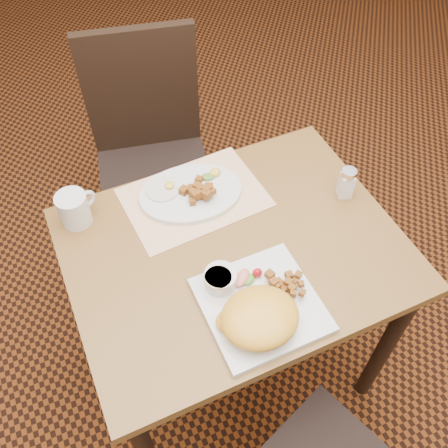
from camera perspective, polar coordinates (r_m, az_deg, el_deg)
ground at (r=2.01m, az=0.88°, el=-15.34°), size 8.00×8.00×0.00m
table at (r=1.45m, az=1.19°, el=-5.17°), size 0.90×0.70×0.75m
chair_far at (r=1.96m, az=-8.37°, el=8.63°), size 0.50×0.51×0.97m
placemat at (r=1.48m, az=-3.42°, el=3.06°), size 0.42×0.30×0.00m
plate_square at (r=1.26m, az=4.20°, el=-9.19°), size 0.28×0.28×0.02m
plate_oval at (r=1.47m, az=-3.80°, el=3.54°), size 0.33×0.27×0.02m
hollandaise_mound at (r=1.19m, az=4.03°, el=-10.66°), size 0.19×0.17×0.07m
ramekin at (r=1.25m, az=-0.41°, el=-6.28°), size 0.08×0.08×0.05m
garnish_sq at (r=1.28m, az=2.65°, el=-6.05°), size 0.09×0.06×0.03m
fried_egg at (r=1.48m, az=-6.91°, el=4.03°), size 0.10×0.10×0.02m
garnish_ov at (r=1.50m, az=-1.37°, el=5.74°), size 0.07×0.04×0.02m
salt_shaker at (r=1.49m, az=13.83°, el=4.63°), size 0.05×0.05×0.10m
coffee_mug at (r=1.44m, az=-16.72°, el=1.70°), size 0.11×0.09×0.10m
home_fries_sq at (r=1.26m, az=6.96°, el=-7.01°), size 0.12×0.10×0.03m
home_fries_ov at (r=1.45m, az=-2.92°, el=3.81°), size 0.10×0.11×0.04m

